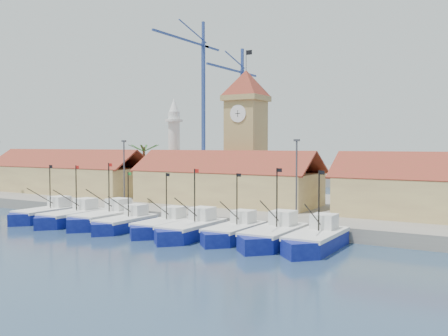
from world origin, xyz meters
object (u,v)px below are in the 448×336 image
Objects in this scene: boat_4 at (162,227)px; clock_tower at (246,131)px; minaret at (174,146)px; boat_0 at (45,215)px.

boat_4 is 26.02m from clock_tower.
clock_tower is (-1.88, 23.40, 11.23)m from boat_4.
clock_tower reaches higher than minaret.
boat_0 is 0.62× the size of minaret.
clock_tower is at bearing 54.61° from boat_0.
boat_4 is (18.77, 0.36, -0.06)m from boat_0.
minaret is at bearing 172.39° from clock_tower.
boat_4 is at bearing -85.40° from clock_tower.
clock_tower reaches higher than boat_4.
clock_tower reaches higher than boat_0.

